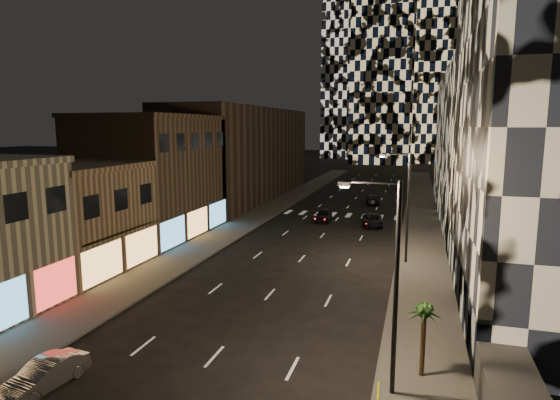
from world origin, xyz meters
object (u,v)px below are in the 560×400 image
Objects in this scene: streetlight_far at (405,200)px; car_dark_midlane at (324,215)px; streetlight_near at (390,273)px; car_dark_rightlane at (373,220)px; palm_tree at (424,317)px; car_silver_parked at (45,375)px; car_dark_oncoming at (373,199)px.

streetlight_far is 18.70m from car_dark_midlane.
streetlight_near is 34.70m from car_dark_rightlane.
car_dark_midlane is (-9.69, 15.31, -4.60)m from streetlight_far.
palm_tree is at bearing -88.10° from car_dark_rightlane.
car_dark_midlane is 1.31× the size of palm_tree.
car_silver_parked is (-14.16, -23.70, -4.71)m from streetlight_far.
car_dark_midlane is 0.91× the size of car_dark_rightlane.
car_dark_midlane is at bearing 105.35° from streetlight_near.
streetlight_near is 2.68× the size of palm_tree.
car_silver_parked is 1.16× the size of palm_tree.
streetlight_near reaches higher than car_dark_rightlane.
streetlight_near is at bearing -90.00° from streetlight_far.
car_dark_rightlane is at bearing 96.36° from streetlight_near.
car_dark_rightlane is (-3.81, 14.17, -4.68)m from streetlight_far.
car_dark_midlane reaches higher than car_silver_parked.
streetlight_near is at bearing 21.13° from car_silver_parked.
car_dark_midlane is (4.47, 39.01, 0.11)m from car_silver_parked.
streetlight_near is 36.90m from car_dark_midlane.
car_dark_oncoming is (-5.29, 49.91, -4.67)m from streetlight_near.
car_dark_midlane reaches higher than car_dark_rightlane.
streetlight_near is at bearing -78.65° from car_dark_midlane.
streetlight_far is 1.91× the size of car_dark_oncoming.
palm_tree is at bearing 25.97° from car_silver_parked.
streetlight_far is 30.73m from car_dark_oncoming.
streetlight_far is at bearing 90.00° from streetlight_near.
streetlight_near reaches higher than palm_tree.
streetlight_far reaches higher than car_silver_parked.
streetlight_far is at bearing -61.66° from car_dark_midlane.
car_dark_midlane is 35.36m from palm_tree.
car_dark_oncoming is (4.40, 14.60, -0.07)m from car_dark_midlane.
car_silver_parked is 0.81× the size of car_dark_rightlane.
streetlight_far is at bearing 94.50° from palm_tree.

